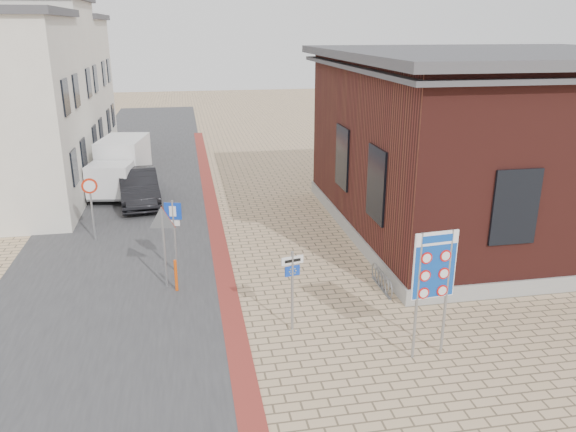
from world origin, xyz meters
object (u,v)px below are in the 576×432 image
object	(u,v)px
sedan	(139,187)
parking_sign	(174,224)
essen_sign	(292,279)
bollard	(176,276)
border_sign	(434,267)
box_truck	(121,166)

from	to	relation	value
sedan	parking_sign	distance (m)	8.26
essen_sign	bollard	distance (m)	4.26
sedan	border_sign	distance (m)	16.07
sedan	border_sign	xyz separation A→B (m)	(7.67, -14.04, 1.55)
essen_sign	parking_sign	xyz separation A→B (m)	(-3.01, 4.20, 0.23)
box_truck	bollard	size ratio (longest dim) A/B	4.99
border_sign	bollard	distance (m)	7.81
border_sign	essen_sign	size ratio (longest dim) A/B	1.45
sedan	parking_sign	size ratio (longest dim) A/B	1.90
box_truck	sedan	bearing A→B (deg)	-56.45
box_truck	parking_sign	bearing A→B (deg)	-65.97
border_sign	essen_sign	bearing A→B (deg)	143.30
essen_sign	bollard	world-z (taller)	essen_sign
parking_sign	bollard	world-z (taller)	parking_sign
sedan	box_truck	distance (m)	2.32
parking_sign	border_sign	bearing A→B (deg)	-29.10
bollard	sedan	bearing A→B (deg)	100.09
parking_sign	bollard	size ratio (longest dim) A/B	2.43
border_sign	essen_sign	xyz separation A→B (m)	(-2.99, 1.80, -0.87)
border_sign	bollard	size ratio (longest dim) A/B	3.16
sedan	border_sign	size ratio (longest dim) A/B	1.46
essen_sign	parking_sign	distance (m)	5.17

